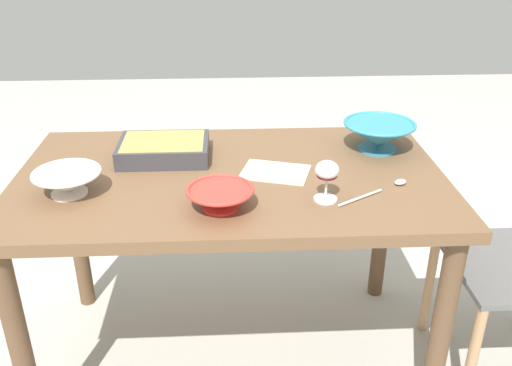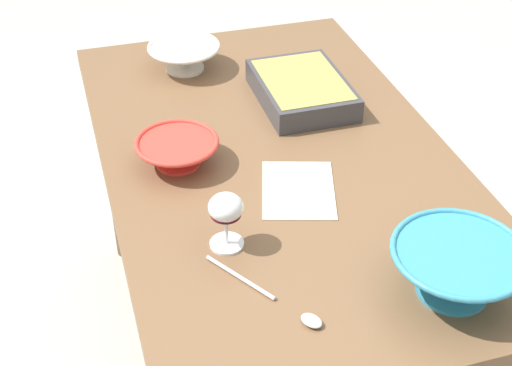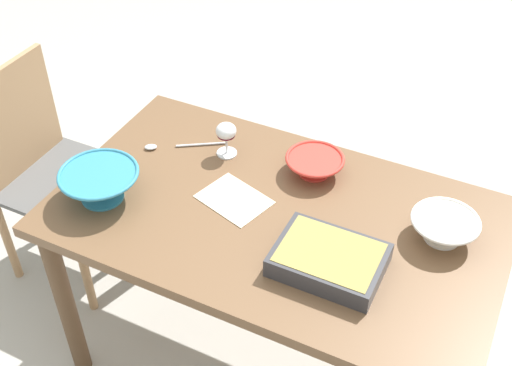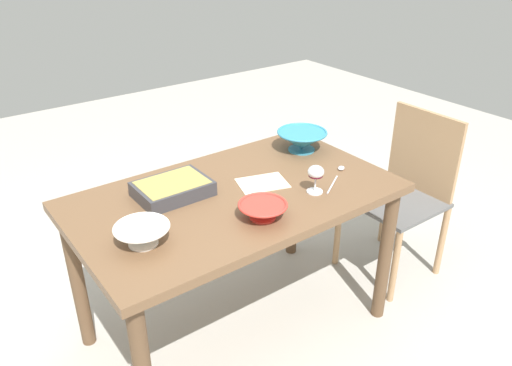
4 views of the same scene
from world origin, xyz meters
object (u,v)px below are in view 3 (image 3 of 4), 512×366
Objects in this scene: mixing_bowl at (100,184)px; serving_bowl at (315,164)px; wine_glass at (226,134)px; serving_spoon at (170,146)px; napkin at (234,200)px; casserole_dish at (329,259)px; chair at (47,165)px; dining_table at (276,237)px; small_bowl at (444,227)px.

serving_bowl is (0.57, 0.42, -0.02)m from mixing_bowl.
wine_glass is at bearing -173.18° from serving_bowl.
serving_spoon is 0.37m from napkin.
serving_bowl reaches higher than casserole_dish.
wine_glass is at bearing 146.35° from casserole_dish.
chair reaches higher than mixing_bowl.
dining_table is at bearing 148.70° from casserole_dish.
serving_spoon is at bearing 163.27° from dining_table.
small_bowl is at bearing 16.32° from mixing_bowl.
dining_table is 5.49× the size of mixing_bowl.
chair is 3.68× the size of serving_spoon.
casserole_dish is 0.43m from serving_bowl.
small_bowl is at bearing 0.55° from chair.
serving_spoon is at bearing 80.42° from mixing_bowl.
chair reaches higher than serving_bowl.
serving_bowl is (0.32, 0.04, -0.05)m from wine_glass.
small_bowl is 1.04× the size of serving_bowl.
napkin is at bearing -178.67° from dining_table.
chair is 0.65m from serving_spoon.
casserole_dish reaches higher than dining_table.
chair is at bearing -173.26° from serving_bowl.
dining_table is 0.30m from casserole_dish.
serving_spoon is at bearing -163.85° from wine_glass.
serving_spoon is at bearing 178.79° from small_bowl.
serving_bowl reaches higher than serving_spoon.
serving_spoon is (-0.71, 0.29, -0.03)m from casserole_dish.
dining_table is at bearing -5.81° from chair.
wine_glass is 0.50× the size of serving_spoon.
chair is 4.49× the size of small_bowl.
chair is at bearing 169.19° from casserole_dish.
casserole_dish is at bearing -31.30° from dining_table.
dining_table is 0.53m from small_bowl.
serving_bowl is at bearing 166.00° from small_bowl.
mixing_bowl is 0.71m from serving_bowl.
wine_glass is (0.79, 0.09, 0.35)m from chair.
dining_table is 6.81× the size of small_bowl.
dining_table is 11.10× the size of wine_glass.
napkin reaches higher than dining_table.
serving_spoon is (0.05, 0.32, -0.05)m from mixing_bowl.
chair is at bearing -173.29° from wine_glass.
napkin is at bearing 160.22° from casserole_dish.
serving_bowl is at bearing 6.74° from chair.
dining_table is 0.52m from serving_spoon.
serving_bowl is at bearing 10.50° from serving_spoon.
small_bowl is (1.57, 0.02, 0.31)m from chair.
casserole_dish is (0.52, -0.34, -0.05)m from wine_glass.
wine_glass reaches higher than small_bowl.
dining_table is 0.40m from wine_glass.
small_bowl reaches higher than casserole_dish.
mixing_bowl is (0.54, -0.29, 0.32)m from chair.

